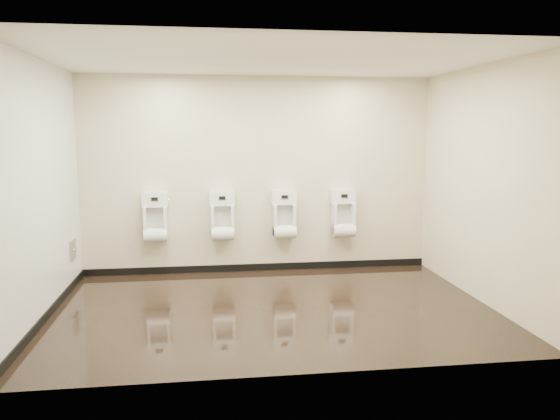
# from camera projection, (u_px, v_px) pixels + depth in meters

# --- Properties ---
(ground) EXTENTS (5.00, 3.50, 0.00)m
(ground) POSITION_uv_depth(u_px,v_px,m) (274.00, 308.00, 6.31)
(ground) COLOR black
(ground) RESTS_ON ground
(ceiling) EXTENTS (5.00, 3.50, 0.00)m
(ceiling) POSITION_uv_depth(u_px,v_px,m) (273.00, 59.00, 5.90)
(ceiling) COLOR silver
(back_wall) EXTENTS (5.00, 0.02, 2.80)m
(back_wall) POSITION_uv_depth(u_px,v_px,m) (258.00, 175.00, 7.82)
(back_wall) COLOR beige
(back_wall) RESTS_ON ground
(front_wall) EXTENTS (5.00, 0.02, 2.80)m
(front_wall) POSITION_uv_depth(u_px,v_px,m) (301.00, 210.00, 4.39)
(front_wall) COLOR beige
(front_wall) RESTS_ON ground
(left_wall) EXTENTS (0.02, 3.50, 2.80)m
(left_wall) POSITION_uv_depth(u_px,v_px,m) (39.00, 191.00, 5.77)
(left_wall) COLOR beige
(left_wall) RESTS_ON ground
(right_wall) EXTENTS (0.02, 3.50, 2.80)m
(right_wall) POSITION_uv_depth(u_px,v_px,m) (483.00, 185.00, 6.44)
(right_wall) COLOR beige
(right_wall) RESTS_ON ground
(tile_overlay_left) EXTENTS (0.01, 3.50, 2.80)m
(tile_overlay_left) POSITION_uv_depth(u_px,v_px,m) (40.00, 191.00, 5.77)
(tile_overlay_left) COLOR white
(tile_overlay_left) RESTS_ON ground
(skirting_back) EXTENTS (5.00, 0.02, 0.10)m
(skirting_back) POSITION_uv_depth(u_px,v_px,m) (259.00, 267.00, 8.00)
(skirting_back) COLOR black
(skirting_back) RESTS_ON ground
(skirting_left) EXTENTS (0.02, 3.50, 0.10)m
(skirting_left) POSITION_uv_depth(u_px,v_px,m) (48.00, 314.00, 5.96)
(skirting_left) COLOR black
(skirting_left) RESTS_ON ground
(access_panel) EXTENTS (0.04, 0.25, 0.25)m
(access_panel) POSITION_uv_depth(u_px,v_px,m) (73.00, 250.00, 7.08)
(access_panel) COLOR #9E9EA3
(access_panel) RESTS_ON left_wall
(urinal_0) EXTENTS (0.37, 0.27, 0.68)m
(urinal_0) POSITION_uv_depth(u_px,v_px,m) (156.00, 221.00, 7.59)
(urinal_0) COLOR white
(urinal_0) RESTS_ON back_wall
(urinal_1) EXTENTS (0.37, 0.27, 0.68)m
(urinal_1) POSITION_uv_depth(u_px,v_px,m) (222.00, 219.00, 7.72)
(urinal_1) COLOR white
(urinal_1) RESTS_ON back_wall
(urinal_2) EXTENTS (0.37, 0.27, 0.68)m
(urinal_2) POSITION_uv_depth(u_px,v_px,m) (284.00, 218.00, 7.84)
(urinal_2) COLOR white
(urinal_2) RESTS_ON back_wall
(urinal_3) EXTENTS (0.37, 0.27, 0.68)m
(urinal_3) POSITION_uv_depth(u_px,v_px,m) (343.00, 217.00, 7.95)
(urinal_3) COLOR white
(urinal_3) RESTS_ON back_wall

